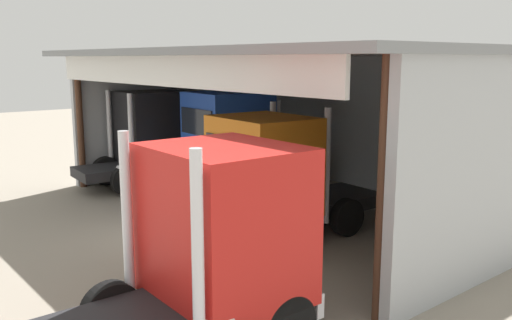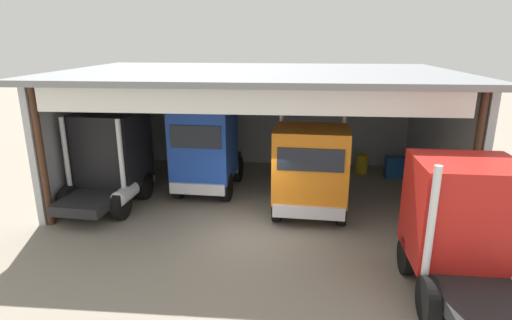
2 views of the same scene
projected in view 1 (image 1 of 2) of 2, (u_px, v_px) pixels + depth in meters
The scene contains 8 objects.
ground_plane at pixel (176, 231), 15.55m from camera, with size 80.00×80.00×0.00m, color gray.
workshop_shed at pixel (303, 98), 18.00m from camera, with size 15.18×9.45×5.13m.
truck_black_right_bay at pixel (149, 136), 20.86m from camera, with size 2.64×4.43×3.66m.
truck_blue_left_bay at pixel (234, 142), 19.15m from camera, with size 2.55×5.08×3.72m.
truck_orange_yard_outside at pixel (274, 175), 14.84m from camera, with size 2.80×5.21×3.61m.
truck_red_center_right_bay at pixel (214, 243), 9.15m from camera, with size 2.71×4.37×3.66m.
oil_drum at pixel (464, 209), 16.19m from camera, with size 0.58×0.58×0.91m, color gold.
tool_cart at pixel (504, 222), 14.75m from camera, with size 0.90×0.60×1.00m, color #1E59A5.
Camera 1 is at (12.98, -7.69, 4.85)m, focal length 38.33 mm.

